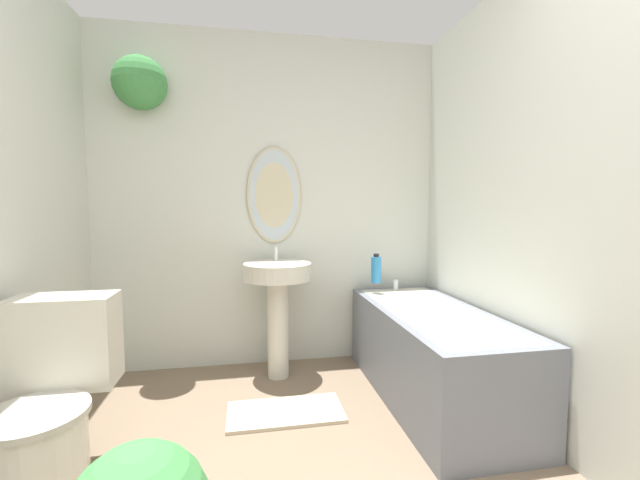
% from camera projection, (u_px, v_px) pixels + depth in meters
% --- Properties ---
extents(wall_back, '(2.58, 0.34, 2.40)m').
position_uv_depth(wall_back, '(260.00, 192.00, 2.86)').
color(wall_back, silver).
rests_on(wall_back, ground_plane).
extents(wall_right, '(0.06, 2.57, 2.40)m').
position_uv_depth(wall_right, '(549.00, 199.00, 1.90)').
color(wall_right, silver).
rests_on(wall_right, ground_plane).
extents(toilet, '(0.41, 0.57, 0.78)m').
position_uv_depth(toilet, '(50.00, 408.00, 1.56)').
color(toilet, beige).
rests_on(toilet, ground_plane).
extents(pedestal_sink, '(0.46, 0.46, 0.89)m').
position_uv_depth(pedestal_sink, '(278.00, 293.00, 2.66)').
color(pedestal_sink, beige).
rests_on(pedestal_sink, ground_plane).
extents(bathtub, '(0.61, 1.40, 0.62)m').
position_uv_depth(bathtub, '(432.00, 352.00, 2.37)').
color(bathtub, slate).
rests_on(bathtub, ground_plane).
extents(shampoo_bottle, '(0.07, 0.07, 0.21)m').
position_uv_depth(shampoo_bottle, '(376.00, 269.00, 2.81)').
color(shampoo_bottle, '#2D84C6').
rests_on(shampoo_bottle, bathtub).
extents(bath_mat, '(0.65, 0.32, 0.02)m').
position_uv_depth(bath_mat, '(286.00, 412.00, 2.21)').
color(bath_mat, '#B7A88E').
rests_on(bath_mat, ground_plane).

